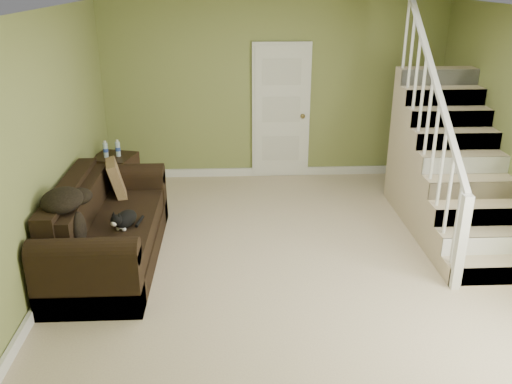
{
  "coord_description": "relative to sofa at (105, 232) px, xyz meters",
  "views": [
    {
      "loc": [
        -0.66,
        -5.18,
        2.91
      ],
      "look_at": [
        -0.4,
        0.07,
        0.79
      ],
      "focal_mm": 38.0,
      "sensor_mm": 36.0,
      "label": 1
    }
  ],
  "objects": [
    {
      "name": "side_table",
      "position": [
        -0.23,
        1.79,
        -0.02
      ],
      "size": [
        0.63,
        0.63,
        0.85
      ],
      "rotation": [
        0.0,
        0.0,
        -0.26
      ],
      "color": "black",
      "rests_on": "floor"
    },
    {
      "name": "wall_front",
      "position": [
        2.02,
        -2.86,
        0.96
      ],
      "size": [
        5.0,
        0.04,
        2.6
      ],
      "primitive_type": "cube",
      "color": "olive",
      "rests_on": "floor"
    },
    {
      "name": "throw_pillow",
      "position": [
        0.01,
        0.74,
        0.34
      ],
      "size": [
        0.3,
        0.46,
        0.44
      ],
      "primitive_type": "cube",
      "rotation": [
        0.0,
        -0.24,
        0.22
      ],
      "color": "#4C321E",
      "rests_on": "sofa"
    },
    {
      "name": "baseboard_back",
      "position": [
        2.02,
        2.61,
        -0.28
      ],
      "size": [
        5.0,
        0.04,
        0.12
      ],
      "primitive_type": "cube",
      "color": "white",
      "rests_on": "floor"
    },
    {
      "name": "throw_blanket",
      "position": [
        -0.25,
        -0.49,
        0.58
      ],
      "size": [
        0.41,
        0.52,
        0.21
      ],
      "primitive_type": "ellipsoid",
      "rotation": [
        0.0,
        0.0,
        0.06
      ],
      "color": "black",
      "rests_on": "sofa"
    },
    {
      "name": "staircase",
      "position": [
        4.01,
        0.86,
        0.3
      ],
      "size": [
        1.0,
        2.51,
        2.82
      ],
      "color": "tan",
      "rests_on": "floor"
    },
    {
      "name": "sofa",
      "position": [
        0.0,
        0.0,
        0.0
      ],
      "size": [
        0.98,
        2.26,
        0.89
      ],
      "color": "black",
      "rests_on": "floor"
    },
    {
      "name": "wall_back",
      "position": [
        2.02,
        2.64,
        0.96
      ],
      "size": [
        5.0,
        0.04,
        2.6
      ],
      "primitive_type": "cube",
      "color": "olive",
      "rests_on": "floor"
    },
    {
      "name": "banana",
      "position": [
        0.21,
        -0.17,
        0.17
      ],
      "size": [
        0.14,
        0.21,
        0.06
      ],
      "primitive_type": "ellipsoid",
      "rotation": [
        0.0,
        0.0,
        0.41
      ],
      "color": "gold",
      "rests_on": "sofa"
    },
    {
      "name": "floor",
      "position": [
        2.02,
        -0.11,
        -0.34
      ],
      "size": [
        5.0,
        5.5,
        0.01
      ],
      "primitive_type": "cube",
      "color": "tan",
      "rests_on": "ground"
    },
    {
      "name": "wall_left",
      "position": [
        -0.48,
        -0.11,
        0.96
      ],
      "size": [
        0.04,
        5.5,
        2.6
      ],
      "primitive_type": "cube",
      "color": "olive",
      "rests_on": "floor"
    },
    {
      "name": "door",
      "position": [
        2.12,
        2.6,
        0.67
      ],
      "size": [
        0.86,
        0.12,
        2.02
      ],
      "color": "white",
      "rests_on": "floor"
    },
    {
      "name": "baseboard_left",
      "position": [
        -0.45,
        -0.11,
        -0.28
      ],
      "size": [
        0.04,
        5.5,
        0.12
      ],
      "primitive_type": "cube",
      "color": "white",
      "rests_on": "floor"
    },
    {
      "name": "ceiling",
      "position": [
        2.02,
        -0.11,
        2.26
      ],
      "size": [
        5.0,
        5.5,
        0.01
      ],
      "primitive_type": "cube",
      "color": "white",
      "rests_on": "wall_back"
    },
    {
      "name": "cat",
      "position": [
        0.27,
        -0.19,
        0.23
      ],
      "size": [
        0.29,
        0.48,
        0.23
      ],
      "rotation": [
        0.0,
        0.0,
        -0.39
      ],
      "color": "black",
      "rests_on": "sofa"
    }
  ]
}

